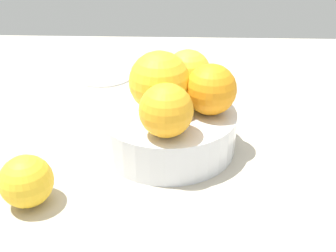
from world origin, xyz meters
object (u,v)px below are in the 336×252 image
Objects in this scene: orange_in_bowl_2 at (163,110)px; orange_loose_0 at (26,181)px; orange_in_bowl_3 at (188,72)px; side_plate at (104,74)px; orange_in_bowl_1 at (211,91)px; fruit_bowl at (168,130)px; orange_in_bowl_0 at (160,82)px.

orange_loose_0 is (-6.97, 15.77, -6.06)cm from orange_in_bowl_2.
orange_in_bowl_2 reaches higher than orange_loose_0.
orange_in_bowl_3 reaches higher than side_plate.
orange_in_bowl_1 is 1.03× the size of orange_in_bowl_3.
fruit_bowl is 20.88cm from orange_loose_0.
side_plate is (26.28, 13.27, -9.67)cm from orange_in_bowl_0.
fruit_bowl is 2.82× the size of orange_in_bowl_3.
orange_loose_0 is at bearing 136.12° from orange_in_bowl_3.
orange_in_bowl_0 reaches higher than orange_in_bowl_3.
orange_in_bowl_0 is at bearing -153.21° from side_plate.
side_plate is (40.26, -1.67, -2.76)cm from orange_loose_0.
orange_loose_0 is at bearing 120.11° from orange_in_bowl_1.
orange_in_bowl_2 is 0.99× the size of orange_in_bowl_3.
orange_in_bowl_1 reaches higher than fruit_bowl.
orange_in_bowl_0 is 1.36× the size of orange_loose_0.
orange_in_bowl_0 is at bearing 145.10° from orange_in_bowl_3.
orange_in_bowl_0 is 30.99cm from side_plate.
orange_in_bowl_0 is at bearing 80.33° from orange_in_bowl_1.
orange_in_bowl_3 is (12.69, -3.13, 0.03)cm from orange_in_bowl_2.
orange_in_bowl_1 reaches higher than orange_loose_0.
orange_in_bowl_3 is at bearing -43.88° from orange_loose_0.
side_plate is at bearing 39.92° from orange_in_bowl_3.
orange_in_bowl_1 is 1.13× the size of orange_loose_0.
orange_in_bowl_0 is at bearing 58.72° from fruit_bowl.
orange_in_bowl_1 reaches higher than orange_in_bowl_3.
fruit_bowl is 30.73cm from side_plate.
orange_in_bowl_0 is at bearing -46.91° from orange_loose_0.
fruit_bowl is 9.01cm from orange_in_bowl_2.
orange_loose_0 is (-13.97, 14.94, -6.91)cm from orange_in_bowl_0.
orange_loose_0 reaches higher than fruit_bowl.
orange_in_bowl_0 reaches higher than orange_loose_0.
side_plate is at bearing 28.17° from fruit_bowl.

